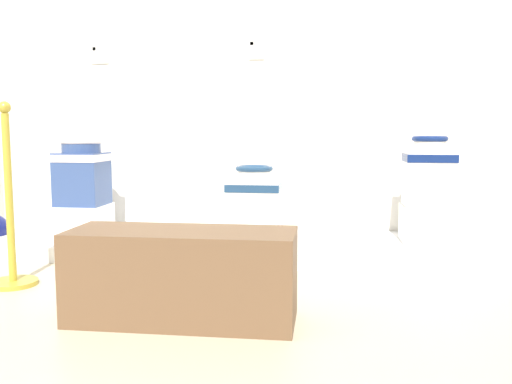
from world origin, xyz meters
TOP-DOWN VIEW (x-y plane):
  - ground_plane at (2.06, 0.92)m, footprint 6.12×5.85m
  - wall_back at (2.06, 3.08)m, footprint 4.32×0.06m
  - display_platform at (2.06, 2.60)m, footprint 3.54×0.86m
  - plinth_block_tall_cobalt at (0.88, 2.60)m, footprint 0.32×0.34m
  - antique_toilet_tall_cobalt at (0.88, 2.60)m, footprint 0.32×0.30m
  - plinth_block_leftmost at (2.07, 2.64)m, footprint 0.29×0.37m
  - antique_toilet_leftmost at (2.07, 2.64)m, footprint 0.36×0.29m
  - plinth_block_squat_floral at (3.21, 2.64)m, footprint 0.32×0.37m
  - antique_toilet_squat_floral at (3.21, 2.64)m, footprint 0.31×0.26m
  - info_placard_first at (0.84, 3.04)m, footprint 0.14×0.01m
  - info_placard_second at (2.04, 3.04)m, footprint 0.11×0.01m
  - stanchion_post_near_left at (0.89, 1.69)m, footprint 0.25×0.25m
  - museum_bench at (1.94, 1.27)m, footprint 0.98×0.36m

SIDE VIEW (x-z plane):
  - ground_plane at x=2.06m, z-range -0.02..0.00m
  - display_platform at x=2.06m, z-range 0.00..0.10m
  - plinth_block_leftmost at x=2.07m, z-range 0.10..0.17m
  - museum_bench at x=1.94m, z-range 0.00..0.40m
  - plinth_block_tall_cobalt at x=0.88m, z-range 0.10..0.31m
  - plinth_block_squat_floral at x=3.21m, z-range 0.10..0.34m
  - stanchion_post_near_left at x=0.89m, z-range -0.20..0.78m
  - antique_toilet_leftmost at x=2.07m, z-range 0.17..0.59m
  - antique_toilet_tall_cobalt at x=0.88m, z-range 0.32..0.78m
  - antique_toilet_squat_floral at x=3.21m, z-range 0.34..0.79m
  - info_placard_first at x=0.84m, z-range 1.33..1.47m
  - info_placard_second at x=2.04m, z-range 1.34..1.49m
  - wall_back at x=2.06m, z-range 0.00..3.08m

